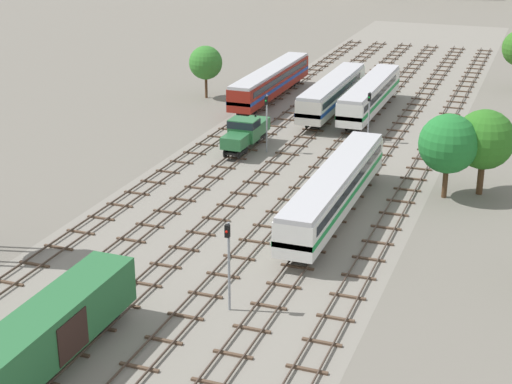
# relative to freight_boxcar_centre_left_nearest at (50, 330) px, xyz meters

# --- Properties ---
(ground_plane) EXTENTS (480.00, 480.00, 0.00)m
(ground_plane) POSITION_rel_freight_boxcar_centre_left_nearest_xyz_m (2.17, 41.20, -2.45)
(ground_plane) COLOR slate
(ballast_bed) EXTENTS (25.74, 176.00, 0.01)m
(ballast_bed) POSITION_rel_freight_boxcar_centre_left_nearest_xyz_m (2.17, 41.20, -2.45)
(ballast_bed) COLOR gray
(ballast_bed) RESTS_ON ground
(track_far_left) EXTENTS (2.40, 126.00, 0.29)m
(track_far_left) POSITION_rel_freight_boxcar_centre_left_nearest_xyz_m (-8.70, 42.20, -2.31)
(track_far_left) COLOR #47382D
(track_far_left) RESTS_ON ground
(track_left) EXTENTS (2.40, 126.00, 0.29)m
(track_left) POSITION_rel_freight_boxcar_centre_left_nearest_xyz_m (-4.35, 42.20, -2.31)
(track_left) COLOR #47382D
(track_left) RESTS_ON ground
(track_centre_left) EXTENTS (2.40, 126.00, 0.29)m
(track_centre_left) POSITION_rel_freight_boxcar_centre_left_nearest_xyz_m (-0.01, 42.20, -2.31)
(track_centre_left) COLOR #47382D
(track_centre_left) RESTS_ON ground
(track_centre) EXTENTS (2.40, 126.00, 0.29)m
(track_centre) POSITION_rel_freight_boxcar_centre_left_nearest_xyz_m (4.34, 42.20, -2.31)
(track_centre) COLOR #47382D
(track_centre) RESTS_ON ground
(track_centre_right) EXTENTS (2.40, 126.00, 0.29)m
(track_centre_right) POSITION_rel_freight_boxcar_centre_left_nearest_xyz_m (8.69, 42.20, -2.31)
(track_centre_right) COLOR #47382D
(track_centre_right) RESTS_ON ground
(track_right) EXTENTS (2.40, 126.00, 0.29)m
(track_right) POSITION_rel_freight_boxcar_centre_left_nearest_xyz_m (13.04, 42.20, -2.31)
(track_right) COLOR #47382D
(track_right) RESTS_ON ground
(freight_boxcar_centre_left_nearest) EXTENTS (2.87, 14.00, 3.60)m
(freight_boxcar_centre_left_nearest) POSITION_rel_freight_boxcar_centre_left_nearest_xyz_m (0.00, 0.00, 0.00)
(freight_boxcar_centre_left_nearest) COLOR #286638
(freight_boxcar_centre_left_nearest) RESTS_ON ground
(passenger_coach_centre_right_near) EXTENTS (2.96, 22.00, 3.80)m
(passenger_coach_centre_right_near) POSITION_rel_freight_boxcar_centre_left_nearest_xyz_m (8.69, 26.33, 0.16)
(passenger_coach_centre_right_near) COLOR white
(passenger_coach_centre_right_near) RESTS_ON ground
(shunter_loco_left_mid) EXTENTS (2.74, 8.46, 3.10)m
(shunter_loco_left_mid) POSITION_rel_freight_boxcar_centre_left_nearest_xyz_m (-4.35, 40.52, -0.44)
(shunter_loco_left_mid) COLOR #286638
(shunter_loco_left_mid) RESTS_ON ground
(diesel_railcar_centre_left_midfar) EXTENTS (2.96, 20.50, 3.80)m
(diesel_railcar_centre_left_midfar) POSITION_rel_freight_boxcar_centre_left_nearest_xyz_m (-0.01, 57.47, 0.15)
(diesel_railcar_centre_left_midfar) COLOR beige
(diesel_railcar_centre_left_midfar) RESTS_ON ground
(diesel_railcar_centre_far) EXTENTS (2.96, 20.50, 3.80)m
(diesel_railcar_centre_far) POSITION_rel_freight_boxcar_centre_left_nearest_xyz_m (4.34, 57.92, 0.15)
(diesel_railcar_centre_far) COLOR white
(diesel_railcar_centre_far) RESTS_ON ground
(passenger_coach_far_left_farther) EXTENTS (2.96, 22.00, 3.80)m
(passenger_coach_far_left_farther) POSITION_rel_freight_boxcar_centre_left_nearest_xyz_m (-8.70, 60.57, 0.16)
(passenger_coach_far_left_farther) COLOR maroon
(passenger_coach_far_left_farther) RESTS_ON ground
(signal_post_nearest) EXTENTS (0.28, 0.47, 5.94)m
(signal_post_nearest) POSITION_rel_freight_boxcar_centre_left_nearest_xyz_m (6.52, 9.47, 1.29)
(signal_post_nearest) COLOR gray
(signal_post_nearest) RESTS_ON ground
(signal_post_near) EXTENTS (0.28, 0.47, 5.31)m
(signal_post_near) POSITION_rel_freight_boxcar_centre_left_nearest_xyz_m (6.52, 47.63, 0.93)
(signal_post_near) COLOR gray
(signal_post_near) RESTS_ON ground
(signal_post_mid) EXTENTS (0.28, 0.47, 5.83)m
(signal_post_mid) POSITION_rel_freight_boxcar_centre_left_nearest_xyz_m (-2.18, 40.70, 1.23)
(signal_post_mid) COLOR gray
(signal_post_mid) RESTS_ON ground
(lineside_tree_1) EXTENTS (5.10, 5.10, 7.45)m
(lineside_tree_1) POSITION_rel_freight_boxcar_centre_left_nearest_xyz_m (19.00, 36.04, 2.42)
(lineside_tree_1) COLOR #4C331E
(lineside_tree_1) RESTS_ON ground
(lineside_tree_2) EXTENTS (5.02, 5.02, 7.30)m
(lineside_tree_2) POSITION_rel_freight_boxcar_centre_left_nearest_xyz_m (16.27, 34.14, 2.32)
(lineside_tree_2) COLOR #4C331E
(lineside_tree_2) RESTS_ON ground
(lineside_tree_4) EXTENTS (4.18, 4.18, 6.55)m
(lineside_tree_4) POSITION_rel_freight_boxcar_centre_left_nearest_xyz_m (-16.86, 59.24, 2.00)
(lineside_tree_4) COLOR #4C331E
(lineside_tree_4) RESTS_ON ground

